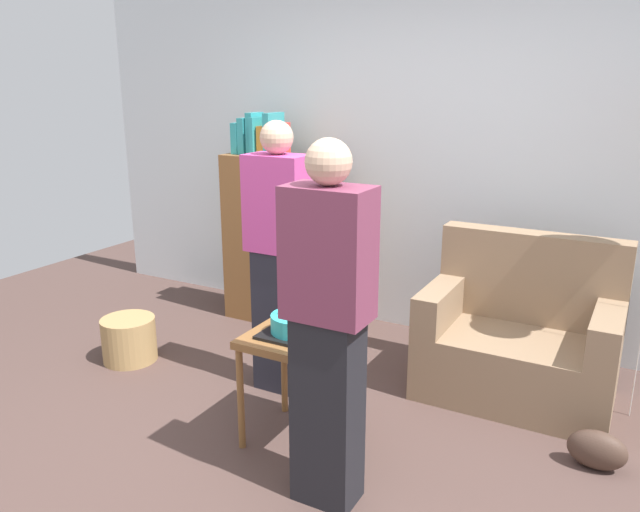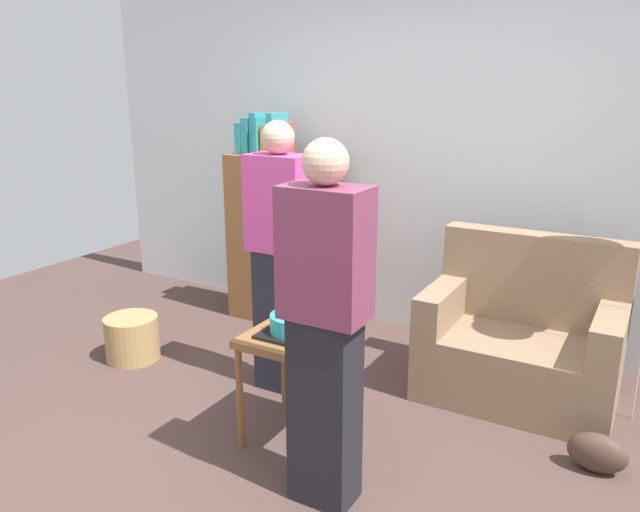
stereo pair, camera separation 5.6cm
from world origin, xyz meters
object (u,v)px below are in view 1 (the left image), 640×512
bookshelf (277,235)px  birthday_cake (296,325)px  person_blowing_candles (279,258)px  handbag (597,450)px  person_holding_cake (328,328)px  couch (519,341)px  wicker_basket (129,339)px  side_table (297,351)px

bookshelf → birthday_cake: size_ratio=5.04×
person_blowing_candles → handbag: size_ratio=5.82×
person_holding_cake → handbag: person_holding_cake is taller
birthday_cake → handbag: birthday_cake is taller
person_holding_cake → birthday_cake: bearing=-30.4°
couch → person_blowing_candles: person_blowing_candles is taller
bookshelf → wicker_basket: 1.34m
bookshelf → birthday_cake: bookshelf is taller
person_blowing_candles → side_table: bearing=-30.5°
side_table → handbag: size_ratio=2.14×
couch → person_blowing_candles: size_ratio=0.67×
person_holding_cake → wicker_basket: (-1.86, 0.63, -0.68)m
side_table → birthday_cake: (-0.00, 0.00, 0.14)m
couch → birthday_cake: 1.44m
couch → bookshelf: bookshelf is taller
couch → handbag: bearing=-49.4°
couch → handbag: couch is taller
side_table → bookshelf: bearing=125.8°
bookshelf → wicker_basket: bookshelf is taller
bookshelf → person_blowing_candles: (0.63, -0.96, 0.14)m
bookshelf → wicker_basket: size_ratio=4.48×
birthday_cake → person_blowing_candles: size_ratio=0.20×
bookshelf → birthday_cake: (1.02, -1.42, -0.04)m
bookshelf → person_blowing_candles: 1.16m
side_table → handbag: 1.56m
person_blowing_candles → wicker_basket: bearing=-152.0°
couch → person_blowing_candles: 1.52m
person_holding_cake → couch: bearing=-97.6°
bookshelf → side_table: bookshelf is taller
couch → person_holding_cake: (-0.54, -1.43, 0.49)m
bookshelf → person_holding_cake: (1.39, -1.77, 0.14)m
wicker_basket → couch: bearing=18.3°
couch → person_holding_cake: bearing=-110.9°
person_blowing_candles → wicker_basket: person_blowing_candles is taller
birthday_cake → person_blowing_candles: 0.63m
side_table → person_holding_cake: person_holding_cake is taller
person_blowing_candles → wicker_basket: 1.31m
person_blowing_candles → couch: bearing=44.6°
person_blowing_candles → person_holding_cake: same height
wicker_basket → handbag: wicker_basket is taller
person_blowing_candles → birthday_cake: bearing=-30.5°
couch → wicker_basket: size_ratio=3.06×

